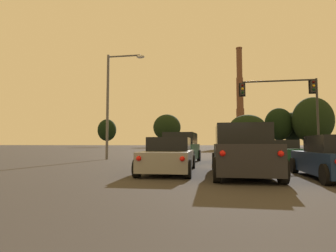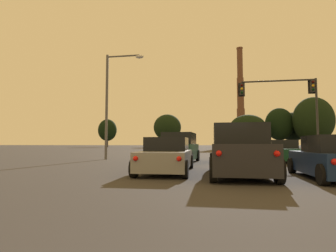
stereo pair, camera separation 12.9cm
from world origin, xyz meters
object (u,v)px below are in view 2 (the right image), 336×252
Objects in this scene: sedan_right_lane_front at (281,152)px; traffic_light_overhead_right at (290,97)px; suv_left_lane_front at (179,148)px; suv_center_lane_second at (238,151)px; hatchback_right_lane_second at (333,159)px; suv_center_lane_front at (232,148)px; sedan_left_lane_second at (167,156)px; street_lamp at (113,94)px; traffic_light_far_right at (249,134)px; smokestack at (241,107)px.

sedan_right_lane_front is 7.42m from traffic_light_overhead_right.
sedan_right_lane_front is 0.95× the size of suv_left_lane_front.
suv_center_lane_second is 1.04× the size of sedan_right_lane_front.
suv_center_lane_second is 0.98× the size of suv_left_lane_front.
suv_center_lane_front is at bearing 108.96° from hatchback_right_lane_second.
sedan_left_lane_second is 5.91m from hatchback_right_lane_second.
street_lamp is at bearing 174.47° from suv_center_lane_front.
smokestack is (8.44, 94.39, 19.32)m from traffic_light_far_right.
hatchback_right_lane_second is at bearing -101.04° from traffic_light_overhead_right.
hatchback_right_lane_second reaches higher than sedan_right_lane_front.
street_lamp is (-8.41, 8.84, 4.07)m from suv_center_lane_second.
suv_center_lane_second is 12.86m from street_lamp.
suv_center_lane_second reaches higher than sedan_left_lane_second.
suv_center_lane_front is (0.39, 7.93, 0.00)m from suv_center_lane_second.
street_lamp is at bearing 176.25° from sedan_right_lane_front.
suv_left_lane_front is (-2.96, 6.33, 0.00)m from suv_center_lane_second.
street_lamp reaches higher than suv_center_lane_front.
smokestack is (24.42, 137.80, 17.87)m from street_lamp.
hatchback_right_lane_second is 8.83m from suv_center_lane_front.
suv_center_lane_second is at bearing 172.24° from hatchback_right_lane_second.
sedan_left_lane_second is at bearing -85.44° from suv_left_lane_front.
suv_center_lane_second is at bearing -46.41° from street_lamp.
suv_left_lane_front is 0.62× the size of street_lamp.
suv_left_lane_front reaches higher than hatchback_right_lane_second.
smokestack reaches higher than sedan_right_lane_front.
traffic_light_far_right is at bearing 83.55° from sedan_right_lane_front.
traffic_light_overhead_right reaches higher than sedan_left_lane_second.
street_lamp is (-15.98, -43.40, 1.45)m from traffic_light_far_right.
suv_center_lane_second is at bearing -16.75° from sedan_left_lane_second.
sedan_left_lane_second is at bearing -55.21° from street_lamp.
smokestack is at bearing 85.59° from traffic_light_overhead_right.
suv_left_lane_front is at bearing -139.63° from traffic_light_overhead_right.
sedan_right_lane_front is at bearing 19.78° from suv_left_lane_front.
traffic_light_overhead_right is (5.76, 13.74, 4.31)m from suv_center_lane_second.
traffic_light_far_right reaches higher than sedan_left_lane_second.
traffic_light_far_right is (4.03, 43.93, 2.85)m from sedan_right_lane_front.
suv_left_lane_front is 12.23m from traffic_light_overhead_right.
sedan_left_lane_second is 9.86m from sedan_right_lane_front.
sedan_right_lane_front is 44.21m from traffic_light_far_right.
sedan_left_lane_second is 1.14× the size of hatchback_right_lane_second.
suv_center_lane_second is at bearing -96.23° from smokestack.
street_lamp reaches higher than suv_left_lane_front.
suv_center_lane_second is 3.03m from hatchback_right_lane_second.
sedan_left_lane_second is 0.95× the size of suv_left_lane_front.
hatchback_right_lane_second is (5.94, -6.83, -0.23)m from suv_left_lane_front.
sedan_right_lane_front is 0.70× the size of traffic_light_overhead_right.
suv_center_lane_front is 44.97m from traffic_light_far_right.
traffic_light_far_right is 46.28m from street_lamp.
traffic_light_overhead_right reaches higher than sedan_right_lane_front.
street_lamp is (-11.96, 0.53, 4.30)m from sedan_right_lane_front.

